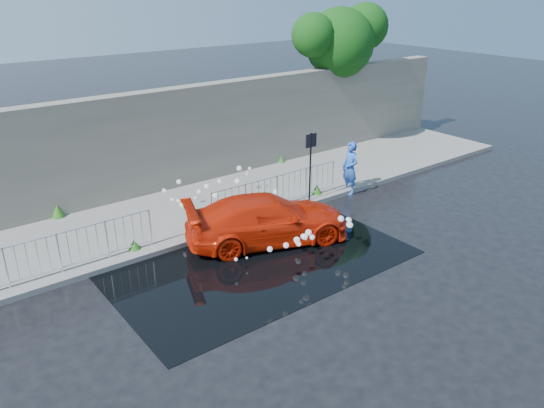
# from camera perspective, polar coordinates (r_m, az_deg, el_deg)

# --- Properties ---
(ground) EXTENTS (90.00, 90.00, 0.00)m
(ground) POSITION_cam_1_polar(r_m,az_deg,el_deg) (13.60, -0.76, -8.30)
(ground) COLOR black
(ground) RESTS_ON ground
(pavement) EXTENTS (30.00, 4.00, 0.15)m
(pavement) POSITION_cam_1_polar(r_m,az_deg,el_deg) (17.38, -10.68, -1.14)
(pavement) COLOR slate
(pavement) RESTS_ON ground
(curb) EXTENTS (30.00, 0.25, 0.16)m
(curb) POSITION_cam_1_polar(r_m,az_deg,el_deg) (15.77, -7.31, -3.49)
(curb) COLOR slate
(curb) RESTS_ON ground
(retaining_wall) EXTENTS (30.00, 0.60, 3.50)m
(retaining_wall) POSITION_cam_1_polar(r_m,az_deg,el_deg) (18.65, -14.24, 6.20)
(retaining_wall) COLOR #676357
(retaining_wall) RESTS_ON pavement
(puddle) EXTENTS (8.00, 5.00, 0.01)m
(puddle) POSITION_cam_1_polar(r_m,az_deg,el_deg) (14.55, -1.54, -6.04)
(puddle) COLOR black
(puddle) RESTS_ON ground
(sign_post) EXTENTS (0.45, 0.06, 2.50)m
(sign_post) POSITION_cam_1_polar(r_m,az_deg,el_deg) (17.52, 4.17, 5.17)
(sign_post) COLOR black
(sign_post) RESTS_ON ground
(tree) EXTENTS (4.90, 2.95, 6.21)m
(tree) POSITION_cam_1_polar(r_m,az_deg,el_deg) (23.65, 7.45, 17.17)
(tree) COLOR #332114
(tree) RESTS_ON ground
(railing_left) EXTENTS (5.05, 0.05, 1.10)m
(railing_left) POSITION_cam_1_polar(r_m,az_deg,el_deg) (14.47, -21.95, -4.76)
(railing_left) COLOR silver
(railing_left) RESTS_ON pavement
(railing_right) EXTENTS (5.05, 0.05, 1.10)m
(railing_right) POSITION_cam_1_polar(r_m,az_deg,el_deg) (17.30, 0.54, 1.53)
(railing_right) COLOR silver
(railing_right) RESTS_ON pavement
(weeds) EXTENTS (12.17, 3.93, 0.41)m
(weeds) POSITION_cam_1_polar(r_m,az_deg,el_deg) (16.75, -11.11, -1.19)
(weeds) COLOR #225516
(weeds) RESTS_ON pavement
(water_spray) EXTENTS (3.53, 5.70, 0.96)m
(water_spray) POSITION_cam_1_polar(r_m,az_deg,el_deg) (15.69, -1.34, -0.79)
(water_spray) COLOR white
(water_spray) RESTS_ON ground
(red_car) EXTENTS (5.12, 3.41, 1.38)m
(red_car) POSITION_cam_1_polar(r_m,az_deg,el_deg) (15.30, -0.47, -1.64)
(red_car) COLOR red
(red_car) RESTS_ON ground
(person) EXTENTS (0.50, 0.72, 1.90)m
(person) POSITION_cam_1_polar(r_m,az_deg,el_deg) (18.88, 8.40, 3.83)
(person) COLOR blue
(person) RESTS_ON ground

